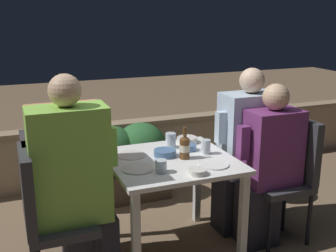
% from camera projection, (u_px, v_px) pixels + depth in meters
% --- Properties ---
extents(ground_plane, '(16.00, 16.00, 0.00)m').
position_uv_depth(ground_plane, '(171.00, 251.00, 3.09)').
color(ground_plane, '#7A6047').
extents(parapet_wall, '(9.00, 0.18, 0.60)m').
position_uv_depth(parapet_wall, '(117.00, 150.00, 4.37)').
color(parapet_wall, tan).
rests_on(parapet_wall, ground_plane).
extents(dining_table, '(0.85, 0.82, 0.72)m').
position_uv_depth(dining_table, '(171.00, 173.00, 2.93)').
color(dining_table, white).
rests_on(dining_table, ground_plane).
extents(planter_hedge, '(1.07, 0.47, 0.71)m').
position_uv_depth(planter_hedge, '(110.00, 160.00, 3.82)').
color(planter_hedge, brown).
rests_on(planter_hedge, ground_plane).
extents(chair_left_near, '(0.41, 0.41, 0.94)m').
position_uv_depth(chair_left_near, '(44.00, 209.00, 2.50)').
color(chair_left_near, '#333338').
rests_on(chair_left_near, ground_plane).
extents(person_green_blouse, '(0.52, 0.26, 1.37)m').
position_uv_depth(person_green_blouse, '(76.00, 186.00, 2.54)').
color(person_green_blouse, '#282833').
rests_on(person_green_blouse, ground_plane).
extents(chair_left_far, '(0.41, 0.41, 0.94)m').
position_uv_depth(chair_left_far, '(44.00, 192.00, 2.75)').
color(chair_left_far, '#333338').
rests_on(chair_left_far, ground_plane).
extents(person_coral_top, '(0.52, 0.26, 1.32)m').
position_uv_depth(person_coral_top, '(73.00, 174.00, 2.79)').
color(person_coral_top, '#282833').
rests_on(person_coral_top, ground_plane).
extents(chair_right_near, '(0.41, 0.41, 0.94)m').
position_uv_depth(chair_right_near, '(289.00, 168.00, 3.16)').
color(chair_right_near, '#333338').
rests_on(chair_right_near, ground_plane).
extents(person_purple_stripe, '(0.48, 0.26, 1.22)m').
position_uv_depth(person_purple_stripe, '(267.00, 166.00, 3.07)').
color(person_purple_stripe, '#282833').
rests_on(person_purple_stripe, ground_plane).
extents(chair_right_far, '(0.41, 0.41, 0.94)m').
position_uv_depth(chair_right_far, '(266.00, 158.00, 3.37)').
color(chair_right_far, '#333338').
rests_on(chair_right_far, ground_plane).
extents(person_blue_shirt, '(0.50, 0.26, 1.30)m').
position_uv_depth(person_blue_shirt, '(245.00, 151.00, 3.27)').
color(person_blue_shirt, '#282833').
rests_on(person_blue_shirt, ground_plane).
extents(beer_bottle, '(0.07, 0.07, 0.22)m').
position_uv_depth(beer_bottle, '(185.00, 147.00, 2.89)').
color(beer_bottle, brown).
rests_on(beer_bottle, dining_table).
extents(plate_0, '(0.21, 0.21, 0.01)m').
position_uv_depth(plate_0, '(138.00, 169.00, 2.71)').
color(plate_0, silver).
rests_on(plate_0, dining_table).
extents(plate_1, '(0.20, 0.20, 0.01)m').
position_uv_depth(plate_1, '(131.00, 155.00, 2.96)').
color(plate_1, silver).
rests_on(plate_1, dining_table).
extents(plate_2, '(0.20, 0.20, 0.01)m').
position_uv_depth(plate_2, '(214.00, 165.00, 2.78)').
color(plate_2, white).
rests_on(plate_2, dining_table).
extents(bowl_0, '(0.12, 0.12, 0.03)m').
position_uv_depth(bowl_0, '(198.00, 171.00, 2.63)').
color(bowl_0, silver).
rests_on(bowl_0, dining_table).
extents(bowl_1, '(0.12, 0.12, 0.04)m').
position_uv_depth(bowl_1, '(188.00, 147.00, 3.08)').
color(bowl_1, '#4C709E').
rests_on(bowl_1, dining_table).
extents(bowl_2, '(0.16, 0.16, 0.05)m').
position_uv_depth(bowl_2, '(165.00, 152.00, 2.95)').
color(bowl_2, '#4C709E').
rests_on(bowl_2, dining_table).
extents(bowl_3, '(0.16, 0.16, 0.04)m').
position_uv_depth(bowl_3, '(187.00, 139.00, 3.26)').
color(bowl_3, beige).
rests_on(bowl_3, dining_table).
extents(glass_cup_0, '(0.08, 0.08, 0.11)m').
position_uv_depth(glass_cup_0, '(171.00, 140.00, 3.13)').
color(glass_cup_0, silver).
rests_on(glass_cup_0, dining_table).
extents(glass_cup_1, '(0.08, 0.08, 0.08)m').
position_uv_depth(glass_cup_1, '(161.00, 166.00, 2.65)').
color(glass_cup_1, silver).
rests_on(glass_cup_1, dining_table).
extents(glass_cup_2, '(0.06, 0.06, 0.11)m').
position_uv_depth(glass_cup_2, '(206.00, 147.00, 2.99)').
color(glass_cup_2, silver).
rests_on(glass_cup_2, dining_table).
extents(potted_plant, '(0.37, 0.37, 0.76)m').
position_uv_depth(potted_plant, '(248.00, 152.00, 3.82)').
color(potted_plant, '#B2A899').
rests_on(potted_plant, ground_plane).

